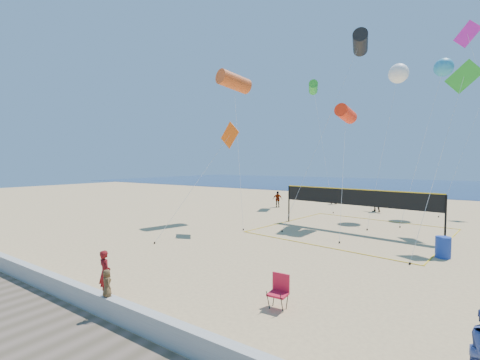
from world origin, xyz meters
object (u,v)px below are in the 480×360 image
Objects in this scene: trash_barrel at (443,247)px; volleyball_net at (355,202)px; woman at (105,273)px; camp_chair at (279,289)px.

volleyball_net is (-4.89, 3.68, 1.39)m from trash_barrel.
woman is 15.38m from volleyball_net.
woman is 5.65m from camp_chair.
woman is 1.55× the size of trash_barrel.
woman is 1.33× the size of camp_chair.
camp_chair is at bearing -144.58° from woman.
woman is at bearing -128.98° from trash_barrel.
camp_chair is 0.10× the size of volleyball_net.
trash_barrel is (8.98, 11.10, -0.26)m from woman.
volleyball_net is (-1.03, 12.42, 1.30)m from camp_chair.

